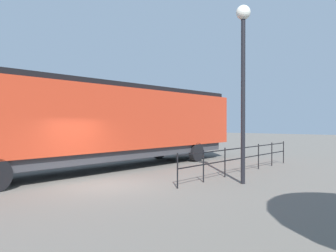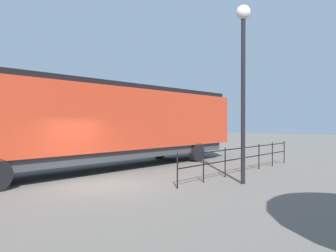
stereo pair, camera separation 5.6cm
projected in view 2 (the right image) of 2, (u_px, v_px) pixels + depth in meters
The scene contains 4 objects.
ground_plane at pixel (101, 185), 12.77m from camera, with size 120.00×120.00×0.00m, color #666059.
locomotive at pixel (111, 121), 17.27m from camera, with size 3.17×18.09×4.12m.
lamp_post at pixel (243, 57), 13.04m from camera, with size 0.53×0.53×6.61m.
platform_fence at pixel (243, 156), 15.88m from camera, with size 0.05×9.74×1.23m.
Camera 2 is at (9.95, -8.33, 2.28)m, focal length 37.79 mm.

